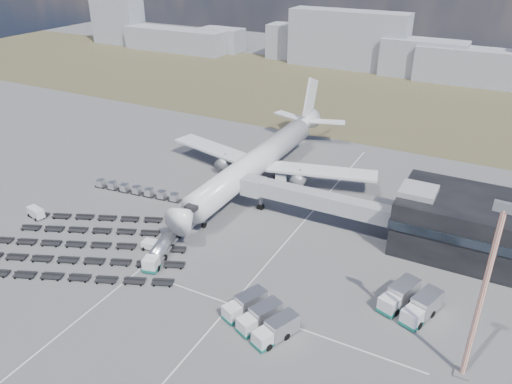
% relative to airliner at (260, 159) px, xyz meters
% --- Properties ---
extents(ground, '(420.00, 420.00, 0.00)m').
position_rel_airliner_xyz_m(ground, '(0.00, -32.38, -5.29)').
color(ground, '#565659').
rests_on(ground, ground).
extents(grass_strip, '(420.00, 90.00, 0.01)m').
position_rel_airliner_xyz_m(grass_strip, '(0.00, 77.62, -5.29)').
color(grass_strip, '#4E442E').
rests_on(grass_strip, ground).
extents(lane_markings, '(47.12, 110.00, 0.01)m').
position_rel_airliner_xyz_m(lane_markings, '(9.77, -29.38, -5.29)').
color(lane_markings, silver).
rests_on(lane_markings, ground).
extents(terminal, '(30.40, 16.40, 11.00)m').
position_rel_airliner_xyz_m(terminal, '(47.77, -8.41, -0.04)').
color(terminal, black).
rests_on(terminal, ground).
extents(jet_bridge, '(30.30, 3.80, 7.05)m').
position_rel_airliner_xyz_m(jet_bridge, '(15.90, -11.95, -0.24)').
color(jet_bridge, '#939399').
rests_on(jet_bridge, ground).
extents(airliner, '(51.59, 64.53, 17.62)m').
position_rel_airliner_xyz_m(airliner, '(0.00, 0.00, 0.00)').
color(airliner, white).
rests_on(airliner, ground).
extents(skyline, '(303.17, 24.69, 25.30)m').
position_rel_airliner_xyz_m(skyline, '(-12.23, 115.17, 3.14)').
color(skyline, '#9496A2').
rests_on(skyline, ground).
extents(fuel_tanker, '(4.81, 9.84, 3.08)m').
position_rel_airliner_xyz_m(fuel_tanker, '(-1.00, -35.67, -3.75)').
color(fuel_tanker, white).
rests_on(fuel_tanker, ground).
extents(pushback_tug, '(3.69, 2.32, 1.55)m').
position_rel_airliner_xyz_m(pushback_tug, '(-4.00, -33.92, -4.51)').
color(pushback_tug, white).
rests_on(pushback_tug, ground).
extents(utility_van, '(4.11, 2.49, 2.09)m').
position_rel_airliner_xyz_m(utility_van, '(-31.39, -35.59, -4.25)').
color(utility_van, white).
rests_on(utility_van, ground).
extents(catering_truck, '(4.87, 6.81, 2.89)m').
position_rel_airliner_xyz_m(catering_truck, '(4.49, 1.53, -3.81)').
color(catering_truck, white).
rests_on(catering_truck, ground).
extents(service_trucks_near, '(11.21, 10.01, 2.81)m').
position_rel_airliner_xyz_m(service_trucks_near, '(21.84, -42.37, -3.77)').
color(service_trucks_near, white).
rests_on(service_trucks_near, ground).
extents(service_trucks_far, '(8.59, 9.39, 3.11)m').
position_rel_airliner_xyz_m(service_trucks_far, '(39.94, -29.24, -3.60)').
color(service_trucks_far, white).
rests_on(service_trucks_far, ground).
extents(uld_row, '(21.04, 3.93, 1.63)m').
position_rel_airliner_xyz_m(uld_row, '(-20.40, -18.46, -4.32)').
color(uld_row, black).
rests_on(uld_row, ground).
extents(baggage_dollies, '(39.87, 32.68, 0.83)m').
position_rel_airliner_xyz_m(baggage_dollies, '(-14.68, -38.78, -4.88)').
color(baggage_dollies, black).
rests_on(baggage_dollies, ground).
extents(floodlight_mast, '(2.32, 1.91, 24.69)m').
position_rel_airliner_xyz_m(floodlight_mast, '(48.64, -38.36, 7.08)').
color(floodlight_mast, '#CD4920').
rests_on(floodlight_mast, ground).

